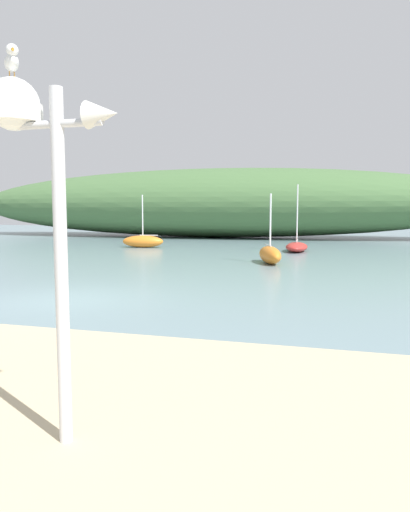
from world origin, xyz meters
name	(u,v)px	position (x,y,z in m)	size (l,w,h in m)	color
ground_plane	(69,299)	(0.00, 0.00, 0.00)	(120.00, 120.00, 0.00)	gray
distant_hill	(209,203)	(-4.42, 31.07, 3.16)	(49.56, 10.83, 6.32)	#476B3D
mast_structure	(31,144)	(4.19, -7.17, 2.95)	(1.28, 0.51, 3.34)	silver
seagull_on_radar	(12,60)	(4.02, -7.18, 3.68)	(0.30, 0.32, 0.25)	orange
sailboat_outer_mooring	(143,241)	(-5.28, 17.34, 0.41)	(2.84, 1.42, 3.45)	orange
sailboat_far_right	(297,247)	(4.74, 16.91, 0.29)	(1.36, 3.40, 3.94)	#B72D28
sailboat_by_sandbar	(270,255)	(4.07, 10.07, 0.41)	(1.71, 2.86, 3.16)	orange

